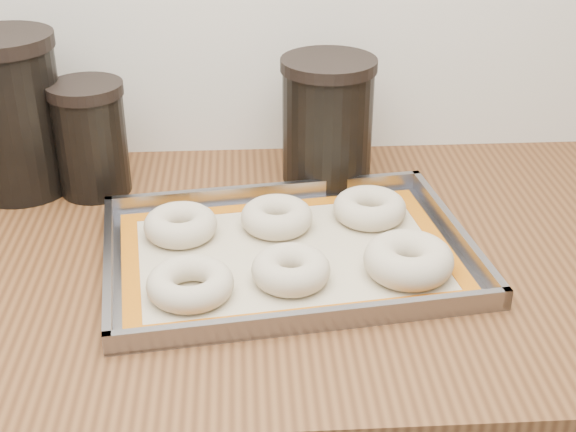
{
  "coord_description": "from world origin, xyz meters",
  "views": [
    {
      "loc": [
        0.1,
        0.77,
        1.43
      ],
      "look_at": [
        0.15,
        1.65,
        0.96
      ],
      "focal_mm": 50.0,
      "sensor_mm": 36.0,
      "label": 1
    }
  ],
  "objects": [
    {
      "name": "countertop",
      "position": [
        0.0,
        1.68,
        0.88
      ],
      "size": [
        3.06,
        0.68,
        0.04
      ],
      "primitive_type": "cube",
      "color": "brown",
      "rests_on": "cabinet"
    },
    {
      "name": "bagel_front_left",
      "position": [
        0.03,
        1.56,
        0.92
      ],
      "size": [
        0.11,
        0.11,
        0.03
      ],
      "primitive_type": "torus",
      "rotation": [
        0.0,
        0.0,
        0.09
      ],
      "color": "#BEAE93",
      "rests_on": "baking_mat"
    },
    {
      "name": "canister_right",
      "position": [
        0.22,
        1.88,
        1.0
      ],
      "size": [
        0.14,
        0.14,
        0.19
      ],
      "color": "black",
      "rests_on": "countertop"
    },
    {
      "name": "bagel_back_left",
      "position": [
        0.01,
        1.7,
        0.92
      ],
      "size": [
        0.11,
        0.11,
        0.03
      ],
      "primitive_type": "torus",
      "rotation": [
        0.0,
        0.0,
        0.18
      ],
      "color": "#BEAE93",
      "rests_on": "baking_mat"
    },
    {
      "name": "canister_left",
      "position": [
        -0.23,
        1.87,
        1.02
      ],
      "size": [
        0.15,
        0.15,
        0.23
      ],
      "color": "black",
      "rests_on": "countertop"
    },
    {
      "name": "baking_tray",
      "position": [
        0.15,
        1.65,
        0.91
      ],
      "size": [
        0.5,
        0.39,
        0.03
      ],
      "rotation": [
        0.0,
        0.0,
        0.13
      ],
      "color": "gray",
      "rests_on": "countertop"
    },
    {
      "name": "bagel_back_right",
      "position": [
        0.27,
        1.74,
        0.92
      ],
      "size": [
        0.13,
        0.13,
        0.03
      ],
      "primitive_type": "torus",
      "rotation": [
        0.0,
        0.0,
        0.3
      ],
      "color": "#BEAE93",
      "rests_on": "baking_mat"
    },
    {
      "name": "canister_mid",
      "position": [
        -0.13,
        1.86,
        0.98
      ],
      "size": [
        0.11,
        0.11,
        0.17
      ],
      "color": "black",
      "rests_on": "countertop"
    },
    {
      "name": "bagel_front_mid",
      "position": [
        0.15,
        1.58,
        0.92
      ],
      "size": [
        0.13,
        0.13,
        0.04
      ],
      "primitive_type": "torus",
      "rotation": [
        0.0,
        0.0,
        0.42
      ],
      "color": "#BEAE93",
      "rests_on": "baking_mat"
    },
    {
      "name": "bagel_front_right",
      "position": [
        0.29,
        1.59,
        0.93
      ],
      "size": [
        0.13,
        0.13,
        0.04
      ],
      "primitive_type": "torus",
      "rotation": [
        0.0,
        0.0,
        0.17
      ],
      "color": "#BEAE93",
      "rests_on": "baking_mat"
    },
    {
      "name": "bagel_back_mid",
      "position": [
        0.14,
        1.72,
        0.92
      ],
      "size": [
        0.1,
        0.1,
        0.03
      ],
      "primitive_type": "torus",
      "rotation": [
        0.0,
        0.0,
        -0.04
      ],
      "color": "#BEAE93",
      "rests_on": "baking_mat"
    },
    {
      "name": "baking_mat",
      "position": [
        0.15,
        1.65,
        0.9
      ],
      "size": [
        0.45,
        0.34,
        0.0
      ],
      "rotation": [
        0.0,
        0.0,
        0.13
      ],
      "color": "#C6B793",
      "rests_on": "baking_tray"
    }
  ]
}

